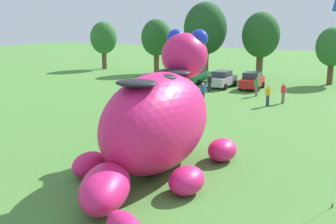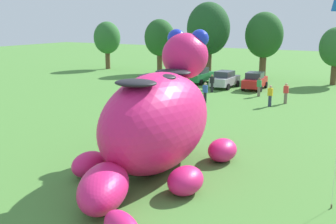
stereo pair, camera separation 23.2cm
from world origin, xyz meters
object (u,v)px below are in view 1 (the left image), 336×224
(car_silver, at_px, (222,79))
(spectator_by_cars, at_px, (209,83))
(spectator_near_inflatable, at_px, (268,96))
(spectator_mid_field, at_px, (203,93))
(giant_inflatable_creature, at_px, (158,120))
(car_green, at_px, (196,75))
(spectator_far_side, at_px, (283,93))
(car_red, at_px, (252,81))
(spectator_wandering, at_px, (256,87))

(car_silver, relative_size, spectator_by_cars, 2.41)
(spectator_near_inflatable, relative_size, spectator_mid_field, 1.00)
(giant_inflatable_creature, distance_m, car_silver, 24.12)
(giant_inflatable_creature, relative_size, spectator_near_inflatable, 7.06)
(car_green, relative_size, spectator_mid_field, 2.43)
(car_green, distance_m, spectator_far_side, 12.83)
(spectator_near_inflatable, bearing_deg, car_silver, 134.15)
(giant_inflatable_creature, height_order, car_silver, giant_inflatable_creature)
(giant_inflatable_creature, distance_m, car_red, 24.06)
(car_green, height_order, car_red, same)
(car_green, distance_m, spectator_by_cars, 5.84)
(spectator_wandering, bearing_deg, car_red, 113.68)
(giant_inflatable_creature, distance_m, spectator_mid_field, 15.93)
(spectator_near_inflatable, bearing_deg, giant_inflatable_creature, -91.88)
(spectator_by_cars, bearing_deg, car_red, 50.78)
(spectator_by_cars, height_order, spectator_far_side, same)
(spectator_mid_field, height_order, spectator_far_side, same)
(giant_inflatable_creature, xyz_separation_m, spectator_wandering, (-1.59, 20.29, -1.47))
(spectator_near_inflatable, relative_size, spectator_wandering, 1.00)
(car_silver, bearing_deg, giant_inflatable_creature, -75.31)
(spectator_mid_field, xyz_separation_m, spectator_far_side, (5.91, 3.03, 0.00))
(car_silver, distance_m, spectator_by_cars, 3.15)
(giant_inflatable_creature, distance_m, car_green, 26.64)
(giant_inflatable_creature, height_order, spectator_mid_field, giant_inflatable_creature)
(car_green, relative_size, spectator_wandering, 2.43)
(car_green, height_order, spectator_by_cars, car_green)
(spectator_near_inflatable, relative_size, spectator_by_cars, 1.00)
(car_red, xyz_separation_m, spectator_by_cars, (-3.00, -3.68, -0.01))
(spectator_mid_field, bearing_deg, car_green, 118.15)
(spectator_by_cars, relative_size, spectator_far_side, 1.00)
(car_silver, relative_size, spectator_mid_field, 2.41)
(spectator_near_inflatable, distance_m, spectator_far_side, 1.95)
(car_silver, height_order, spectator_by_cars, car_silver)
(car_green, bearing_deg, car_red, -8.27)
(spectator_near_inflatable, bearing_deg, spectator_far_side, 65.93)
(giant_inflatable_creature, relative_size, car_green, 2.91)
(car_silver, distance_m, spectator_near_inflatable, 9.54)
(spectator_by_cars, bearing_deg, spectator_mid_field, -72.47)
(spectator_mid_field, height_order, spectator_wandering, same)
(car_green, xyz_separation_m, spectator_far_side, (11.03, -6.54, -0.01))
(spectator_near_inflatable, distance_m, spectator_mid_field, 5.27)
(car_red, bearing_deg, spectator_far_side, -51.36)
(spectator_near_inflatable, height_order, spectator_far_side, same)
(car_silver, height_order, car_red, same)
(giant_inflatable_creature, xyz_separation_m, spectator_by_cars, (-6.14, 20.13, -1.47))
(car_silver, bearing_deg, spectator_by_cars, -90.61)
(spectator_far_side, bearing_deg, spectator_wandering, 144.70)
(car_green, distance_m, spectator_wandering, 9.26)
(car_silver, xyz_separation_m, spectator_by_cars, (-0.03, -3.15, -0.01))
(car_red, relative_size, spectator_mid_field, 2.48)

